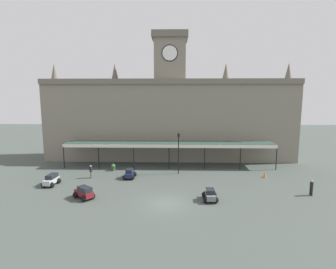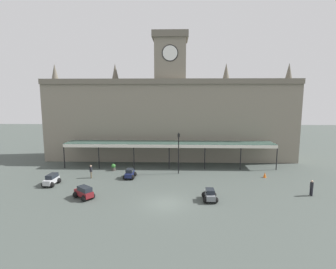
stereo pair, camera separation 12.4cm
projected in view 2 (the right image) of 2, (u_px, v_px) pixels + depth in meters
The scene contains 12 objects.
ground_plane at pixel (166, 203), 25.51m from camera, with size 140.00×140.00×0.00m, color #454D48.
station_building at pixel (170, 116), 43.23m from camera, with size 39.56×6.70×19.97m.
entrance_canopy at pixel (169, 143), 38.23m from camera, with size 30.24×3.26×3.59m.
car_silver_estate at pixel (51, 180), 30.67m from camera, with size 1.64×2.30×1.27m.
car_navy_sedan at pixel (130, 174), 33.28m from camera, with size 1.58×2.08×1.19m.
car_maroon_estate at pixel (84, 193), 26.69m from camera, with size 2.41×2.32×1.27m.
car_grey_sedan at pixel (210, 196), 26.16m from camera, with size 1.52×2.05×1.19m.
pedestrian_near_entrance at pixel (91, 171), 33.26m from camera, with size 0.34×0.38×1.67m.
pedestrian_crossing_forecourt at pixel (312, 187), 27.36m from camera, with size 0.34×0.38×1.67m.
victorian_lamppost at pixel (179, 149), 34.77m from camera, with size 0.30×0.30×5.53m.
traffic_cone at pixel (265, 175), 33.54m from camera, with size 0.40×0.40×0.68m, color orange.
planter_forecourt_centre at pixel (113, 167), 36.59m from camera, with size 0.60×0.60×0.96m.
Camera 2 is at (0.93, -24.24, 10.36)m, focal length 28.19 mm.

